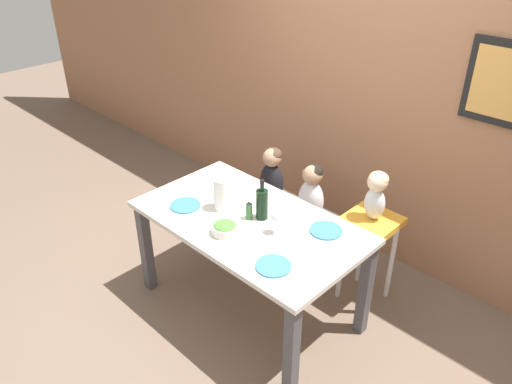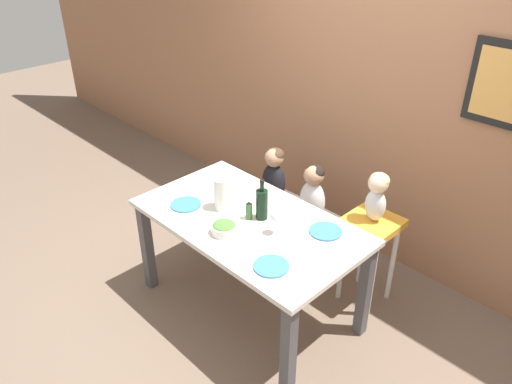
{
  "view_description": "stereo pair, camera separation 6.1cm",
  "coord_description": "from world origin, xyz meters",
  "px_view_note": "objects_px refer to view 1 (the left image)",
  "views": [
    {
      "loc": [
        1.92,
        -1.91,
        2.57
      ],
      "look_at": [
        0.0,
        0.06,
        0.95
      ],
      "focal_mm": 35.0,
      "sensor_mm": 36.0,
      "label": 1
    },
    {
      "loc": [
        1.96,
        -1.87,
        2.57
      ],
      "look_at": [
        0.0,
        0.06,
        0.95
      ],
      "focal_mm": 35.0,
      "sensor_mm": 36.0,
      "label": 2
    }
  ],
  "objects_px": {
    "dinner_plate_front_right": "(273,266)",
    "person_baby_right": "(376,192)",
    "wine_bottle": "(262,203)",
    "wine_glass_near": "(276,217)",
    "paper_towel_roll": "(222,194)",
    "dinner_plate_back_left": "(230,184)",
    "person_child_left": "(272,174)",
    "person_child_center": "(311,192)",
    "dinner_plate_front_left": "(185,205)",
    "chair_far_left": "(271,207)",
    "salad_bowl_large": "(225,228)",
    "dinner_plate_back_right": "(326,230)",
    "chair_far_center": "(309,226)",
    "chair_right_highchair": "(370,236)"
  },
  "relations": [
    {
      "from": "chair_right_highchair",
      "to": "wine_glass_near",
      "type": "xyz_separation_m",
      "value": [
        -0.29,
        -0.66,
        0.34
      ]
    },
    {
      "from": "paper_towel_roll",
      "to": "dinner_plate_back_right",
      "type": "bearing_deg",
      "value": 22.07
    },
    {
      "from": "chair_right_highchair",
      "to": "wine_glass_near",
      "type": "bearing_deg",
      "value": -113.55
    },
    {
      "from": "chair_far_center",
      "to": "dinner_plate_front_right",
      "type": "relative_size",
      "value": 2.12
    },
    {
      "from": "salad_bowl_large",
      "to": "dinner_plate_front_right",
      "type": "xyz_separation_m",
      "value": [
        0.44,
        -0.03,
        -0.03
      ]
    },
    {
      "from": "chair_far_left",
      "to": "wine_glass_near",
      "type": "distance_m",
      "value": 1.06
    },
    {
      "from": "chair_right_highchair",
      "to": "person_child_left",
      "type": "bearing_deg",
      "value": 179.93
    },
    {
      "from": "paper_towel_roll",
      "to": "person_child_left",
      "type": "bearing_deg",
      "value": 105.21
    },
    {
      "from": "person_child_center",
      "to": "chair_far_center",
      "type": "bearing_deg",
      "value": -90.0
    },
    {
      "from": "paper_towel_roll",
      "to": "dinner_plate_front_right",
      "type": "height_order",
      "value": "paper_towel_roll"
    },
    {
      "from": "chair_right_highchair",
      "to": "person_child_center",
      "type": "height_order",
      "value": "person_child_center"
    },
    {
      "from": "person_child_left",
      "to": "dinner_plate_front_right",
      "type": "distance_m",
      "value": 1.26
    },
    {
      "from": "person_child_center",
      "to": "dinner_plate_back_right",
      "type": "height_order",
      "value": "person_child_center"
    },
    {
      "from": "person_child_center",
      "to": "chair_far_left",
      "type": "bearing_deg",
      "value": -179.83
    },
    {
      "from": "wine_glass_near",
      "to": "dinner_plate_back_left",
      "type": "height_order",
      "value": "wine_glass_near"
    },
    {
      "from": "chair_far_center",
      "to": "wine_bottle",
      "type": "relative_size",
      "value": 1.56
    },
    {
      "from": "person_child_center",
      "to": "dinner_plate_front_left",
      "type": "bearing_deg",
      "value": -115.68
    },
    {
      "from": "chair_far_left",
      "to": "wine_glass_near",
      "type": "height_order",
      "value": "wine_glass_near"
    },
    {
      "from": "person_child_left",
      "to": "dinner_plate_back_left",
      "type": "distance_m",
      "value": 0.45
    },
    {
      "from": "person_child_left",
      "to": "person_baby_right",
      "type": "height_order",
      "value": "person_baby_right"
    },
    {
      "from": "chair_far_center",
      "to": "wine_glass_near",
      "type": "distance_m",
      "value": 0.87
    },
    {
      "from": "salad_bowl_large",
      "to": "person_child_left",
      "type": "bearing_deg",
      "value": 115.22
    },
    {
      "from": "wine_bottle",
      "to": "dinner_plate_back_right",
      "type": "relative_size",
      "value": 1.36
    },
    {
      "from": "person_baby_right",
      "to": "dinner_plate_back_left",
      "type": "distance_m",
      "value": 1.05
    },
    {
      "from": "paper_towel_roll",
      "to": "salad_bowl_large",
      "type": "relative_size",
      "value": 1.36
    },
    {
      "from": "paper_towel_roll",
      "to": "dinner_plate_back_right",
      "type": "xyz_separation_m",
      "value": [
        0.67,
        0.27,
        -0.11
      ]
    },
    {
      "from": "chair_far_left",
      "to": "chair_far_center",
      "type": "xyz_separation_m",
      "value": [
        0.4,
        0.0,
        0.0
      ]
    },
    {
      "from": "chair_far_left",
      "to": "person_baby_right",
      "type": "relative_size",
      "value": 1.25
    },
    {
      "from": "chair_far_left",
      "to": "person_child_left",
      "type": "relative_size",
      "value": 0.95
    },
    {
      "from": "person_baby_right",
      "to": "wine_glass_near",
      "type": "relative_size",
      "value": 2.11
    },
    {
      "from": "wine_bottle",
      "to": "dinner_plate_back_left",
      "type": "xyz_separation_m",
      "value": [
        -0.47,
        0.16,
        -0.1
      ]
    },
    {
      "from": "dinner_plate_back_right",
      "to": "chair_right_highchair",
      "type": "bearing_deg",
      "value": 80.09
    },
    {
      "from": "person_baby_right",
      "to": "dinner_plate_front_left",
      "type": "height_order",
      "value": "person_baby_right"
    },
    {
      "from": "salad_bowl_large",
      "to": "dinner_plate_front_right",
      "type": "distance_m",
      "value": 0.44
    },
    {
      "from": "wine_bottle",
      "to": "wine_glass_near",
      "type": "relative_size",
      "value": 1.7
    },
    {
      "from": "dinner_plate_front_right",
      "to": "person_baby_right",
      "type": "bearing_deg",
      "value": 85.3
    },
    {
      "from": "dinner_plate_back_right",
      "to": "salad_bowl_large",
      "type": "bearing_deg",
      "value": -133.9
    },
    {
      "from": "person_child_center",
      "to": "salad_bowl_large",
      "type": "relative_size",
      "value": 2.78
    },
    {
      "from": "chair_right_highchair",
      "to": "person_child_center",
      "type": "relative_size",
      "value": 1.49
    },
    {
      "from": "chair_far_center",
      "to": "person_child_left",
      "type": "relative_size",
      "value": 0.95
    },
    {
      "from": "chair_right_highchair",
      "to": "person_baby_right",
      "type": "xyz_separation_m",
      "value": [
        0.0,
        0.0,
        0.36
      ]
    },
    {
      "from": "chair_far_left",
      "to": "paper_towel_roll",
      "type": "height_order",
      "value": "paper_towel_roll"
    },
    {
      "from": "dinner_plate_front_right",
      "to": "chair_far_center",
      "type": "bearing_deg",
      "value": 116.32
    },
    {
      "from": "chair_far_left",
      "to": "person_baby_right",
      "type": "xyz_separation_m",
      "value": [
        0.93,
        0.0,
        0.53
      ]
    },
    {
      "from": "dinner_plate_back_left",
      "to": "dinner_plate_back_right",
      "type": "distance_m",
      "value": 0.87
    },
    {
      "from": "dinner_plate_back_left",
      "to": "salad_bowl_large",
      "type": "bearing_deg",
      "value": -45.72
    },
    {
      "from": "paper_towel_roll",
      "to": "dinner_plate_back_left",
      "type": "relative_size",
      "value": 1.09
    },
    {
      "from": "salad_bowl_large",
      "to": "dinner_plate_back_left",
      "type": "xyz_separation_m",
      "value": [
        -0.43,
        0.44,
        -0.03
      ]
    },
    {
      "from": "dinner_plate_front_left",
      "to": "dinner_plate_front_right",
      "type": "distance_m",
      "value": 0.87
    },
    {
      "from": "person_child_left",
      "to": "person_child_center",
      "type": "xyz_separation_m",
      "value": [
        0.4,
        0.0,
        0.0
      ]
    }
  ]
}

